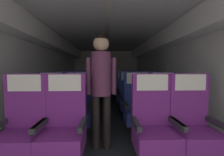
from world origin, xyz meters
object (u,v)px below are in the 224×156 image
seat_b_right_aisle (164,107)px  seat_e_right_aisle (135,88)px  seat_a_left_aisle (64,128)px  seat_a_right_window (154,127)px  seat_b_left_aisle (78,108)px  seat_c_left_window (64,99)px  seat_b_left_window (50,109)px  seat_e_right_window (122,89)px  seat_d_left_window (72,93)px  seat_c_right_window (130,98)px  seat_d_right_aisle (140,92)px  seat_c_right_aisle (149,98)px  seat_d_right_window (125,92)px  seat_b_right_window (138,108)px  seat_e_left_window (78,89)px  seat_d_left_aisle (89,93)px  seat_a_left_window (22,129)px  flight_attendant (101,78)px  seat_a_right_aisle (193,127)px  seat_c_left_aisle (85,98)px  seat_e_left_aisle (92,89)px

seat_b_right_aisle → seat_e_right_aisle: 2.68m
seat_a_left_aisle → seat_a_right_window: bearing=-0.3°
seat_b_left_aisle → seat_c_left_window: bearing=118.5°
seat_b_left_window → seat_e_right_window: same height
seat_a_right_window → seat_b_left_window: 1.80m
seat_a_right_window → seat_d_left_window: (-1.56, 2.68, 0.00)m
seat_c_right_window → seat_d_right_aisle: size_ratio=1.00×
seat_c_right_aisle → seat_d_right_window: (-0.48, 0.89, 0.00)m
seat_c_right_aisle → seat_b_left_aisle: bearing=-149.6°
seat_b_right_aisle → seat_b_right_window: 0.48m
seat_d_right_window → seat_b_left_window: bearing=-131.1°
seat_c_right_aisle → seat_e_left_window: (-2.04, 1.78, 0.00)m
seat_d_left_aisle → seat_e_left_window: size_ratio=1.00×
seat_b_left_window → seat_b_right_window: 1.56m
seat_a_left_window → seat_e_right_aisle: (2.03, 3.59, 0.00)m
seat_a_left_window → seat_c_right_window: 2.36m
seat_b_left_window → seat_b_right_aisle: size_ratio=1.00×
seat_a_left_window → seat_c_right_aisle: same height
seat_a_left_window → seat_d_left_window: same height
flight_attendant → seat_a_right_aisle: bearing=171.1°
seat_b_right_window → seat_d_left_window: bearing=131.2°
seat_a_right_aisle → seat_e_right_aisle: same height
seat_c_left_window → seat_e_right_window: size_ratio=1.00×
seat_c_left_aisle → seat_d_right_aisle: 1.78m
seat_a_left_aisle → seat_e_right_aisle: (1.56, 3.58, 0.00)m
flight_attendant → seat_c_left_window: bearing=-44.8°
seat_b_left_window → flight_attendant: 1.19m
seat_a_left_aisle → seat_c_right_aisle: bearing=49.1°
seat_b_right_window → seat_c_left_aisle: bearing=139.4°
seat_d_left_window → seat_c_right_window: bearing=-29.9°
seat_b_left_aisle → seat_c_right_window: bearing=39.7°
seat_c_right_aisle → seat_d_right_aisle: same height
seat_b_left_aisle → seat_c_left_aisle: size_ratio=1.00×
seat_b_left_aisle → seat_d_right_window: size_ratio=1.00×
seat_d_left_window → seat_d_right_aisle: size_ratio=1.00×
seat_a_right_window → seat_b_left_aisle: 1.39m
seat_b_right_aisle → seat_e_left_aisle: 3.10m
seat_a_right_aisle → seat_e_left_aisle: (-1.53, 3.60, 0.00)m
seat_b_left_aisle → seat_d_right_aisle: (1.55, 1.81, 0.00)m
seat_b_left_window → seat_c_left_window: same height
seat_d_right_window → seat_b_right_window: bearing=-89.9°
seat_e_left_aisle → seat_a_right_aisle: bearing=-66.9°
seat_d_left_window → seat_d_left_aisle: size_ratio=1.00×
flight_attendant → seat_e_right_aisle: bearing=-97.9°
seat_c_right_aisle → seat_d_right_window: bearing=118.4°
seat_d_left_window → seat_e_right_window: same height
seat_b_right_aisle → seat_d_right_window: same height
seat_a_left_window → seat_d_left_aisle: (0.47, 2.69, 0.00)m
seat_a_right_aisle → seat_e_right_aisle: (0.01, 3.60, 0.00)m
seat_c_right_aisle → seat_e_right_aisle: 1.79m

